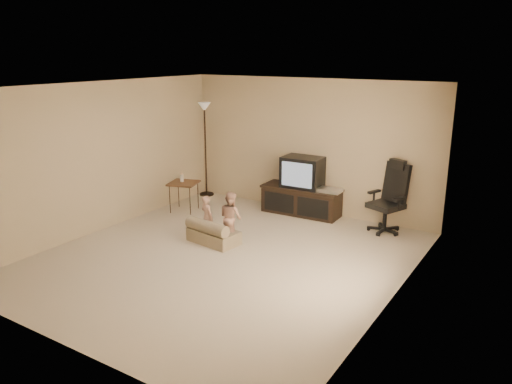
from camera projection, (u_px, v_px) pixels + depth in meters
floor at (224, 258)px, 7.41m from camera, size 5.50×5.50×0.00m
room_shell at (222, 158)px, 7.00m from camera, size 5.50×5.50×5.50m
tv_stand at (302, 191)px, 9.31m from camera, size 1.55×0.62×1.09m
office_chair at (389, 206)px, 8.40m from camera, size 0.73×0.75×1.23m
side_table at (183, 183)px, 9.46m from camera, size 0.64×0.64×0.76m
floor_lamp at (205, 128)px, 10.28m from camera, size 0.30×0.30×1.96m
child_sofa at (212, 233)px, 7.94m from camera, size 0.88×0.57×0.40m
toddler_left at (207, 217)px, 8.10m from camera, size 0.31×0.27×0.73m
toddler_right at (231, 217)px, 7.93m from camera, size 0.45×0.33×0.84m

